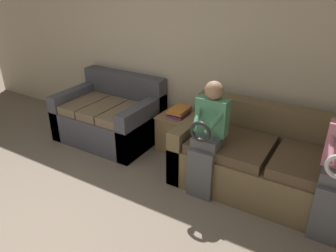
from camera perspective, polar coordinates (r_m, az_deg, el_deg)
name	(u,v)px	position (r m, az deg, el deg)	size (l,w,h in m)	color
wall_back	(176,48)	(4.30, 1.49, 13.48)	(7.80, 0.06, 2.55)	beige
couch_main	(273,164)	(3.68, 17.81, -6.38)	(2.04, 0.95, 0.85)	brown
couch_side	(111,117)	(4.65, -9.92, 1.56)	(1.32, 0.95, 0.86)	#4C4C56
child_left_seated	(208,135)	(3.33, 6.93, -1.63)	(0.33, 0.38, 1.22)	#56565B
side_shelf	(179,132)	(4.32, 1.93, -0.98)	(0.50, 0.45, 0.48)	#9E7A51
book_stack	(179,112)	(4.20, 1.94, 2.52)	(0.24, 0.31, 0.11)	#7A4284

